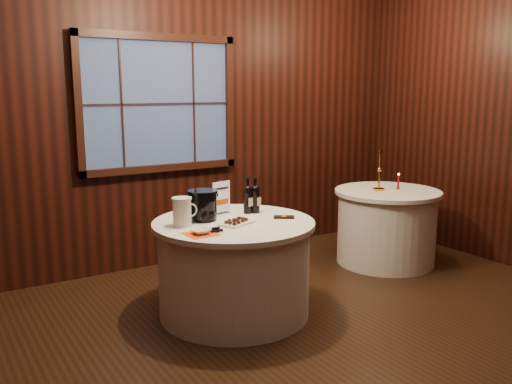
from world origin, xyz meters
TOP-DOWN VIEW (x-y plane):
  - ground at (0.00, 0.00)m, footprint 6.00×6.00m
  - back_wall at (0.00, 2.48)m, footprint 6.00×0.10m
  - main_table at (0.00, 1.00)m, footprint 1.28×1.28m
  - side_table at (2.00, 1.30)m, footprint 1.08×1.08m
  - sign_stand at (0.02, 1.24)m, footprint 0.18×0.11m
  - port_bottle_left at (0.24, 1.18)m, footprint 0.07×0.08m
  - port_bottle_right at (0.30, 1.16)m, footprint 0.07×0.09m
  - ice_bucket at (-0.19, 1.15)m, footprint 0.24×0.24m
  - chocolate_plate at (-0.03, 0.90)m, footprint 0.32×0.27m
  - chocolate_box at (0.40, 0.88)m, footprint 0.18×0.16m
  - grape_bunch at (-0.27, 0.79)m, footprint 0.16×0.08m
  - glass_pitcher at (-0.40, 1.08)m, footprint 0.20×0.15m
  - orange_napkin at (-0.39, 0.79)m, footprint 0.22×0.22m
  - cracker_bowl at (-0.39, 0.79)m, footprint 0.14×0.14m
  - brass_candlestick at (1.92, 1.35)m, footprint 0.12×0.12m
  - red_candle at (2.12, 1.28)m, footprint 0.05×0.05m

SIDE VIEW (x-z plane):
  - ground at x=0.00m, z-range 0.00..0.00m
  - main_table at x=0.00m, z-range 0.00..0.77m
  - side_table at x=2.00m, z-range 0.00..0.77m
  - orange_napkin at x=-0.39m, z-range 0.77..0.77m
  - chocolate_box at x=0.40m, z-range 0.77..0.78m
  - chocolate_plate at x=-0.03m, z-range 0.77..0.80m
  - grape_bunch at x=-0.27m, z-range 0.77..0.81m
  - cracker_bowl at x=-0.39m, z-range 0.77..0.81m
  - red_candle at x=2.12m, z-range 0.75..0.92m
  - sign_stand at x=0.02m, z-range 0.72..1.01m
  - glass_pitcher at x=-0.40m, z-range 0.77..0.99m
  - ice_bucket at x=-0.19m, z-range 0.78..1.02m
  - port_bottle_right at x=0.30m, z-range 0.75..1.06m
  - port_bottle_left at x=0.24m, z-range 0.75..1.06m
  - brass_candlestick at x=1.92m, z-range 0.71..1.13m
  - back_wall at x=0.00m, z-range 0.04..3.04m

